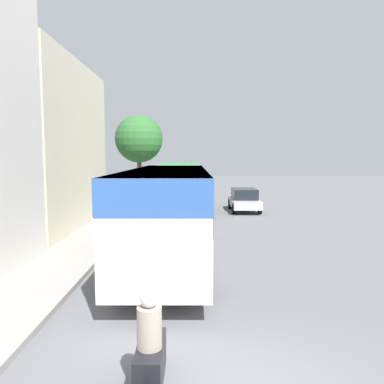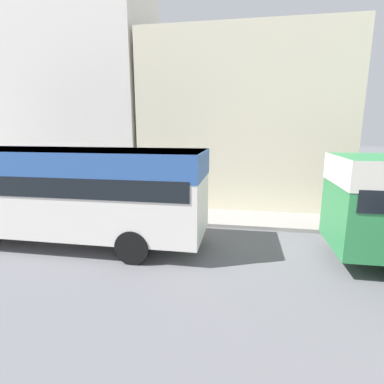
{
  "view_description": "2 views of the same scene",
  "coord_description": "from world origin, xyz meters",
  "px_view_note": "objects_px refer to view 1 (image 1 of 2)",
  "views": [
    {
      "loc": [
        -0.84,
        -5.06,
        3.63
      ],
      "look_at": [
        -0.91,
        14.42,
        1.71
      ],
      "focal_mm": 35.0,
      "sensor_mm": 36.0,
      "label": 1
    },
    {
      "loc": [
        7.12,
        13.54,
        3.85
      ],
      "look_at": [
        -1.6,
        12.03,
        1.93
      ],
      "focal_mm": 28.0,
      "sensor_mm": 36.0,
      "label": 2
    }
  ],
  "objects_px": {
    "bus_lead": "(170,202)",
    "bus_following": "(182,179)",
    "car_crossing": "(246,200)",
    "motorcycle_behind_lead": "(152,357)",
    "pedestrian_near_curb": "(128,191)"
  },
  "relations": [
    {
      "from": "bus_lead",
      "to": "bus_following",
      "type": "height_order",
      "value": "bus_lead"
    },
    {
      "from": "car_crossing",
      "to": "bus_following",
      "type": "bearing_deg",
      "value": 158.53
    },
    {
      "from": "motorcycle_behind_lead",
      "to": "car_crossing",
      "type": "bearing_deg",
      "value": 78.04
    },
    {
      "from": "pedestrian_near_curb",
      "to": "car_crossing",
      "type": "bearing_deg",
      "value": -21.05
    },
    {
      "from": "bus_following",
      "to": "motorcycle_behind_lead",
      "type": "bearing_deg",
      "value": -89.52
    },
    {
      "from": "bus_lead",
      "to": "pedestrian_near_curb",
      "type": "xyz_separation_m",
      "value": [
        -4.03,
        14.77,
        -1.0
      ]
    },
    {
      "from": "car_crossing",
      "to": "pedestrian_near_curb",
      "type": "relative_size",
      "value": 2.19
    },
    {
      "from": "bus_lead",
      "to": "pedestrian_near_curb",
      "type": "height_order",
      "value": "bus_lead"
    },
    {
      "from": "bus_following",
      "to": "motorcycle_behind_lead",
      "type": "distance_m",
      "value": 20.59
    },
    {
      "from": "bus_lead",
      "to": "bus_following",
      "type": "relative_size",
      "value": 1.07
    },
    {
      "from": "bus_lead",
      "to": "car_crossing",
      "type": "xyz_separation_m",
      "value": [
        4.18,
        11.61,
        -1.28
      ]
    },
    {
      "from": "bus_following",
      "to": "pedestrian_near_curb",
      "type": "xyz_separation_m",
      "value": [
        -4.04,
        1.52,
        -0.95
      ]
    },
    {
      "from": "bus_lead",
      "to": "motorcycle_behind_lead",
      "type": "xyz_separation_m",
      "value": [
        0.18,
        -7.3,
        -1.36
      ]
    },
    {
      "from": "bus_lead",
      "to": "motorcycle_behind_lead",
      "type": "distance_m",
      "value": 7.43
    },
    {
      "from": "motorcycle_behind_lead",
      "to": "car_crossing",
      "type": "xyz_separation_m",
      "value": [
        4.0,
        18.91,
        0.08
      ]
    }
  ]
}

